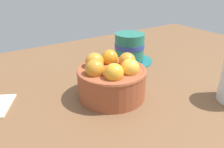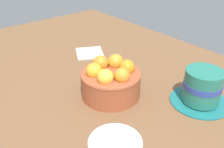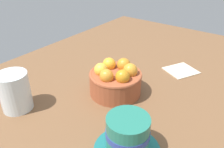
% 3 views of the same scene
% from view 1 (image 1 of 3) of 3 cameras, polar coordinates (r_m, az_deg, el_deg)
% --- Properties ---
extents(ground_plane, '(1.35, 0.86, 0.04)m').
position_cam_1_polar(ground_plane, '(0.50, -0.08, -7.50)').
color(ground_plane, brown).
extents(terracotta_bowl, '(0.15, 0.15, 0.09)m').
position_cam_1_polar(terracotta_bowl, '(0.47, -0.14, -1.08)').
color(terracotta_bowl, '#9E4C2D').
rests_on(terracotta_bowl, ground_plane).
extents(coffee_cup, '(0.14, 0.14, 0.08)m').
position_cam_1_polar(coffee_cup, '(0.67, 4.46, 6.52)').
color(coffee_cup, '#1A696A').
rests_on(coffee_cup, ground_plane).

